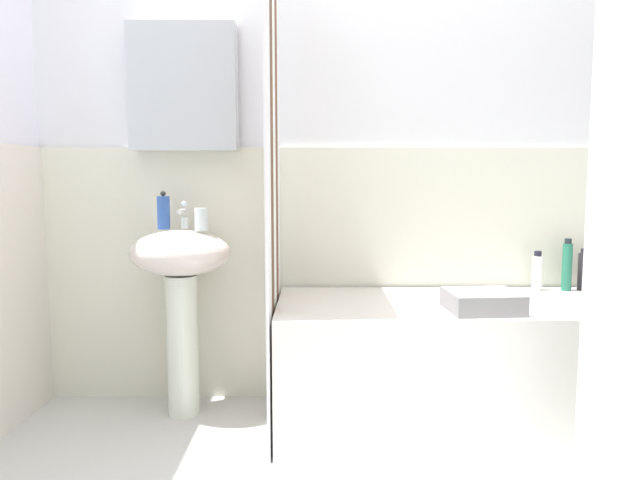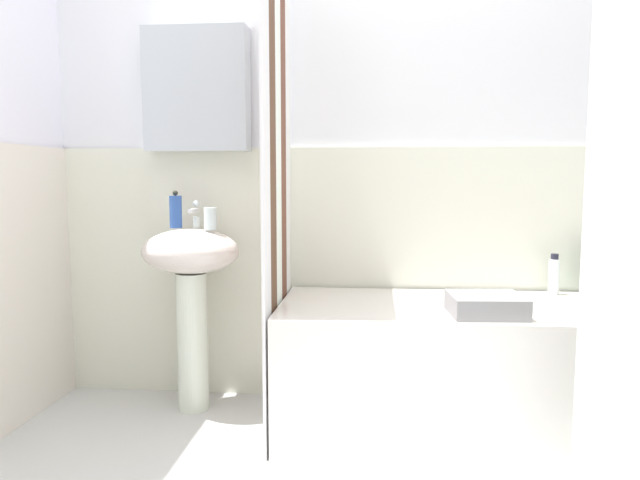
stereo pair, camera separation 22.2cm
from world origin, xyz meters
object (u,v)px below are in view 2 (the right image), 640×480
object	(u,v)px
conditioner_bottle	(586,270)
soap_dispenser	(176,211)
body_wash_bottle	(554,276)
shampoo_bottle	(606,275)
towel_folded	(486,305)
toothbrush_cup	(210,218)
lotion_bottle	(633,279)
sink	(191,278)
bathtub	(476,370)

from	to	relation	value
conditioner_bottle	soap_dispenser	bearing A→B (deg)	-178.29
body_wash_bottle	conditioner_bottle	bearing A→B (deg)	-3.44
shampoo_bottle	towel_folded	xyz separation A→B (m)	(-0.59, -0.43, -0.05)
toothbrush_cup	lotion_bottle	distance (m)	1.88
sink	bathtub	distance (m)	1.30
toothbrush_cup	bathtub	distance (m)	1.30
lotion_bottle	shampoo_bottle	size ratio (longest dim) A/B	0.83
sink	soap_dispenser	distance (m)	0.31
body_wash_bottle	toothbrush_cup	bearing A→B (deg)	-175.24
shampoo_bottle	conditioner_bottle	xyz separation A→B (m)	(-0.09, -0.01, 0.02)
toothbrush_cup	body_wash_bottle	xyz separation A→B (m)	(1.52, 0.13, -0.25)
sink	soap_dispenser	bearing A→B (deg)	146.82
soap_dispenser	conditioner_bottle	bearing A→B (deg)	1.71
lotion_bottle	conditioner_bottle	world-z (taller)	conditioner_bottle
sink	body_wash_bottle	bearing A→B (deg)	4.12
conditioner_bottle	lotion_bottle	bearing A→B (deg)	5.20
sink	conditioner_bottle	world-z (taller)	sink
conditioner_bottle	towel_folded	size ratio (longest dim) A/B	0.90
toothbrush_cup	bathtub	bearing A→B (deg)	-6.22
shampoo_bottle	towel_folded	world-z (taller)	shampoo_bottle
sink	conditioner_bottle	distance (m)	1.75
soap_dispenser	toothbrush_cup	bearing A→B (deg)	-19.49
soap_dispenser	toothbrush_cup	distance (m)	0.19
bathtub	towel_folded	world-z (taller)	towel_folded
soap_dispenser	body_wash_bottle	size ratio (longest dim) A/B	0.93
shampoo_bottle	towel_folded	size ratio (longest dim) A/B	0.72
soap_dispenser	towel_folded	distance (m)	1.41
body_wash_bottle	towel_folded	bearing A→B (deg)	-131.47
lotion_bottle	bathtub	bearing A→B (deg)	-159.74
sink	body_wash_bottle	distance (m)	1.62
lotion_bottle	towel_folded	distance (m)	0.83
toothbrush_cup	sink	bearing A→B (deg)	174.24
sink	shampoo_bottle	distance (m)	1.84
body_wash_bottle	towel_folded	xyz separation A→B (m)	(-0.37, -0.42, -0.05)
conditioner_bottle	bathtub	bearing A→B (deg)	-154.19
soap_dispenser	conditioner_bottle	distance (m)	1.85
shampoo_bottle	towel_folded	bearing A→B (deg)	-144.37
soap_dispenser	bathtub	distance (m)	1.48
sink	soap_dispenser	world-z (taller)	soap_dispenser
shampoo_bottle	body_wash_bottle	size ratio (longest dim) A/B	1.06
soap_dispenser	shampoo_bottle	size ratio (longest dim) A/B	0.88
conditioner_bottle	body_wash_bottle	size ratio (longest dim) A/B	1.32
body_wash_bottle	sink	bearing A→B (deg)	-175.88
conditioner_bottle	body_wash_bottle	bearing A→B (deg)	176.56
toothbrush_cup	towel_folded	world-z (taller)	toothbrush_cup
towel_folded	sink	bearing A→B (deg)	166.26
bathtub	conditioner_bottle	size ratio (longest dim) A/B	6.71
bathtub	lotion_bottle	size ratio (longest dim) A/B	10.09
shampoo_bottle	body_wash_bottle	distance (m)	0.22
soap_dispenser	lotion_bottle	world-z (taller)	soap_dispenser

